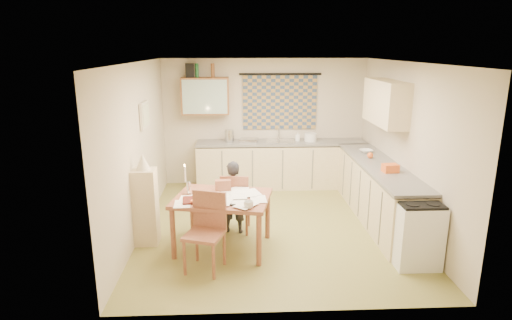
{
  "coord_description": "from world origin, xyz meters",
  "views": [
    {
      "loc": [
        -0.56,
        -6.19,
        2.71
      ],
      "look_at": [
        -0.26,
        0.2,
        1.01
      ],
      "focal_mm": 30.0,
      "sensor_mm": 36.0,
      "label": 1
    }
  ],
  "objects_px": {
    "counter_right": "(378,192)",
    "chair_far": "(236,213)",
    "shelf_stand": "(146,207)",
    "person": "(233,197)",
    "counter_back": "(281,165)",
    "stove": "(415,232)",
    "dining_table": "(223,222)"
  },
  "relations": [
    {
      "from": "chair_far",
      "to": "person",
      "type": "distance_m",
      "value": 0.27
    },
    {
      "from": "counter_back",
      "to": "person",
      "type": "distance_m",
      "value": 2.34
    },
    {
      "from": "person",
      "to": "counter_back",
      "type": "bearing_deg",
      "value": -101.89
    },
    {
      "from": "stove",
      "to": "chair_far",
      "type": "bearing_deg",
      "value": 154.11
    },
    {
      "from": "chair_far",
      "to": "person",
      "type": "height_order",
      "value": "person"
    },
    {
      "from": "counter_back",
      "to": "shelf_stand",
      "type": "xyz_separation_m",
      "value": [
        -2.15,
        -2.47,
        0.09
      ]
    },
    {
      "from": "stove",
      "to": "counter_right",
      "type": "bearing_deg",
      "value": 90.0
    },
    {
      "from": "counter_right",
      "to": "stove",
      "type": "distance_m",
      "value": 1.48
    },
    {
      "from": "shelf_stand",
      "to": "dining_table",
      "type": "bearing_deg",
      "value": -10.41
    },
    {
      "from": "person",
      "to": "stove",
      "type": "bearing_deg",
      "value": 166.83
    },
    {
      "from": "counter_right",
      "to": "person",
      "type": "height_order",
      "value": "person"
    },
    {
      "from": "stove",
      "to": "dining_table",
      "type": "bearing_deg",
      "value": 167.38
    },
    {
      "from": "chair_far",
      "to": "shelf_stand",
      "type": "relative_size",
      "value": 0.84
    },
    {
      "from": "dining_table",
      "to": "person",
      "type": "height_order",
      "value": "person"
    },
    {
      "from": "counter_right",
      "to": "chair_far",
      "type": "xyz_separation_m",
      "value": [
        -2.28,
        -0.38,
        -0.17
      ]
    },
    {
      "from": "stove",
      "to": "counter_back",
      "type": "bearing_deg",
      "value": 113.3
    },
    {
      "from": "counter_back",
      "to": "dining_table",
      "type": "distance_m",
      "value": 2.88
    },
    {
      "from": "dining_table",
      "to": "shelf_stand",
      "type": "bearing_deg",
      "value": -178.73
    },
    {
      "from": "counter_back",
      "to": "dining_table",
      "type": "height_order",
      "value": "counter_back"
    },
    {
      "from": "counter_back",
      "to": "stove",
      "type": "xyz_separation_m",
      "value": [
        1.39,
        -3.22,
        -0.03
      ]
    },
    {
      "from": "counter_back",
      "to": "counter_right",
      "type": "height_order",
      "value": "same"
    },
    {
      "from": "chair_far",
      "to": "shelf_stand",
      "type": "xyz_separation_m",
      "value": [
        -1.26,
        -0.36,
        0.26
      ]
    },
    {
      "from": "counter_back",
      "to": "chair_far",
      "type": "relative_size",
      "value": 3.61
    },
    {
      "from": "counter_back",
      "to": "person",
      "type": "bearing_deg",
      "value": -113.54
    },
    {
      "from": "counter_back",
      "to": "dining_table",
      "type": "bearing_deg",
      "value": -112.0
    },
    {
      "from": "shelf_stand",
      "to": "person",
      "type": "bearing_deg",
      "value": 14.91
    },
    {
      "from": "dining_table",
      "to": "chair_far",
      "type": "distance_m",
      "value": 0.59
    },
    {
      "from": "counter_right",
      "to": "shelf_stand",
      "type": "xyz_separation_m",
      "value": [
        -3.54,
        -0.74,
        0.09
      ]
    },
    {
      "from": "chair_far",
      "to": "shelf_stand",
      "type": "bearing_deg",
      "value": 22.56
    },
    {
      "from": "counter_right",
      "to": "shelf_stand",
      "type": "bearing_deg",
      "value": -168.27
    },
    {
      "from": "counter_right",
      "to": "stove",
      "type": "height_order",
      "value": "counter_right"
    },
    {
      "from": "dining_table",
      "to": "chair_far",
      "type": "bearing_deg",
      "value": 83.69
    }
  ]
}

